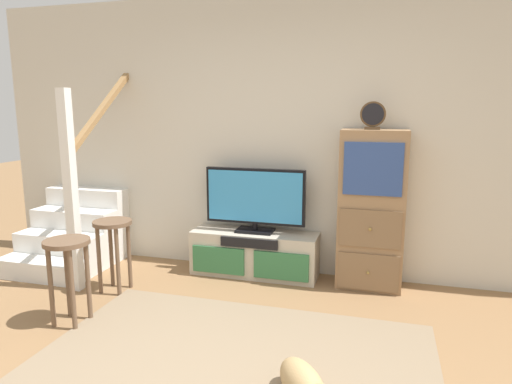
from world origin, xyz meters
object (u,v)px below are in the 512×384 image
Objects in this scene: desk_clock at (373,115)px; bar_stool_far at (113,238)px; media_console at (254,254)px; side_cabinet at (371,211)px; television at (255,198)px; bar_stool_near at (68,261)px.

bar_stool_far is at bearing -161.96° from desk_clock.
media_console is 0.86× the size of side_cabinet.
television is 4.05× the size of desk_clock.
media_console is at bearing 32.85° from bar_stool_far.
side_cabinet is at bearing 0.54° from media_console.
television is 1.34m from desk_clock.
side_cabinet is 2.22× the size of bar_stool_far.
bar_stool_far is at bearing -146.27° from television.
side_cabinet is (1.10, -0.01, -0.05)m from television.
television reaches higher than bar_stool_far.
bar_stool_far is (-1.10, -0.71, 0.27)m from media_console.
side_cabinet is 5.95× the size of desk_clock.
bar_stool_far is at bearing -147.15° from media_console.
television is at bearing 33.73° from bar_stool_far.
desk_clock reaches higher than media_console.
television is (0.00, 0.02, 0.55)m from media_console.
side_cabinet is at bearing 32.35° from bar_stool_near.
bar_stool_near is at bearing -86.99° from bar_stool_far.
television is 1.51× the size of bar_stool_far.
bar_stool_far reaches higher than media_console.
television is 1.10m from side_cabinet.
bar_stool_near is (-1.07, -1.39, -0.27)m from television.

